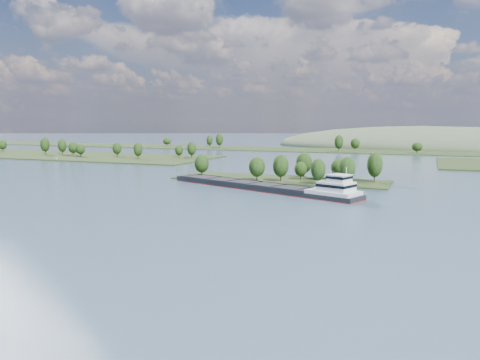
% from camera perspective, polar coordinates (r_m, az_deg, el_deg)
% --- Properties ---
extents(ground, '(1800.00, 1800.00, 0.00)m').
position_cam_1_polar(ground, '(164.61, -1.34, -2.48)').
color(ground, '#3A5065').
rests_on(ground, ground).
extents(tree_island, '(100.00, 30.44, 14.57)m').
position_cam_1_polar(tree_island, '(217.30, 6.49, 0.93)').
color(tree_island, black).
rests_on(tree_island, ground).
extents(left_bank, '(300.00, 80.00, 15.18)m').
position_cam_1_polar(left_bank, '(412.45, -23.38, 2.94)').
color(left_bank, black).
rests_on(left_bank, ground).
extents(back_shoreline, '(900.00, 60.00, 15.78)m').
position_cam_1_polar(back_shoreline, '(433.13, 14.56, 3.46)').
color(back_shoreline, black).
rests_on(back_shoreline, ground).
extents(hill_west, '(320.00, 160.00, 44.00)m').
position_cam_1_polar(hill_west, '(529.70, 21.53, 3.77)').
color(hill_west, '#3F4F36').
rests_on(hill_west, ground).
extents(cargo_barge, '(89.07, 42.37, 12.33)m').
position_cam_1_polar(cargo_barge, '(186.81, 3.74, -0.84)').
color(cargo_barge, black).
rests_on(cargo_barge, ground).
extents(motorboat, '(5.97, 4.39, 2.17)m').
position_cam_1_polar(motorboat, '(351.28, -21.55, 2.41)').
color(motorboat, silver).
rests_on(motorboat, ground).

